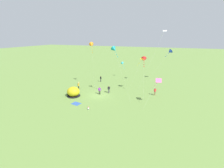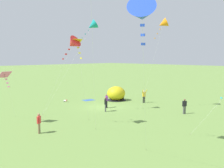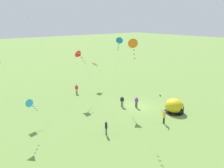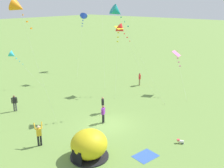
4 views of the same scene
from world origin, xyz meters
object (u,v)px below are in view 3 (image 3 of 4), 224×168
(kite_red, at_px, (79,55))
(toddler_crawling, at_px, (160,95))
(kite_orange, at_px, (134,45))
(kite_pink, at_px, (95,65))
(person_far_back, at_px, (106,127))
(person_flying_kite, at_px, (164,117))
(kite_cyan, at_px, (31,104))
(kite_white, at_px, (31,19))
(person_strolling, at_px, (122,101))
(kite_yellow, at_px, (81,56))
(person_with_toddler, at_px, (136,101))
(person_watching_sky, at_px, (77,88))
(popup_tent, at_px, (174,106))
(kite_teal, at_px, (119,42))

(kite_red, bearing_deg, toddler_crawling, -121.94)
(kite_orange, bearing_deg, kite_pink, -20.12)
(person_far_back, height_order, kite_orange, kite_orange)
(person_flying_kite, bearing_deg, toddler_crawling, -48.24)
(person_far_back, relative_size, kite_orange, 0.16)
(kite_cyan, relative_size, kite_white, 0.35)
(person_strolling, height_order, kite_yellow, kite_yellow)
(person_strolling, relative_size, person_flying_kite, 0.91)
(kite_cyan, bearing_deg, toddler_crawling, -88.08)
(toddler_crawling, xyz_separation_m, kite_pink, (11.10, 6.28, 4.45))
(person_strolling, xyz_separation_m, person_far_back, (-5.42, 7.23, 0.00))
(kite_orange, distance_m, kite_cyan, 13.02)
(kite_red, xyz_separation_m, kite_pink, (3.69, -5.61, -2.96))
(person_with_toddler, bearing_deg, kite_orange, 129.95)
(toddler_crawling, xyz_separation_m, person_strolling, (0.43, 8.67, 0.79))
(person_strolling, bearing_deg, person_watching_sky, 13.32)
(person_flying_kite, relative_size, kite_orange, 0.17)
(person_watching_sky, xyz_separation_m, kite_cyan, (-11.18, 11.84, 3.37))
(kite_cyan, bearing_deg, kite_pink, -54.43)
(person_with_toddler, height_order, kite_cyan, kite_cyan)
(person_flying_kite, distance_m, kite_red, 16.60)
(person_watching_sky, relative_size, kite_white, 0.12)
(person_flying_kite, bearing_deg, kite_orange, 66.46)
(person_far_back, height_order, kite_cyan, kite_cyan)
(popup_tent, xyz_separation_m, person_strolling, (6.45, 4.48, -0.03))
(kite_cyan, distance_m, kite_yellow, 13.78)
(person_watching_sky, bearing_deg, popup_tent, -157.38)
(kite_orange, bearing_deg, person_flying_kite, -113.54)
(person_strolling, relative_size, kite_white, 0.12)
(kite_teal, bearing_deg, person_watching_sky, 18.91)
(person_with_toddler, relative_size, kite_pink, 0.33)
(person_with_toddler, bearing_deg, kite_red, 28.82)
(toddler_crawling, distance_m, kite_teal, 12.79)
(person_strolling, xyz_separation_m, person_watching_sky, (9.99, 2.36, 0.00))
(toddler_crawling, bearing_deg, kite_red, 58.06)
(kite_white, distance_m, kite_yellow, 9.08)
(person_strolling, relative_size, kite_pink, 0.33)
(person_strolling, relative_size, kite_red, 0.21)
(kite_orange, distance_m, kite_white, 17.38)
(person_strolling, distance_m, kite_yellow, 9.77)
(person_watching_sky, height_order, kite_pink, kite_pink)
(person_strolling, xyz_separation_m, kite_yellow, (6.49, 3.22, 6.55))
(popup_tent, relative_size, kite_orange, 0.25)
(kite_cyan, height_order, kite_yellow, kite_yellow)
(person_far_back, bearing_deg, toddler_crawling, -72.58)
(kite_orange, height_order, kite_pink, kite_orange)
(kite_red, height_order, kite_white, kite_white)
(kite_orange, relative_size, kite_white, 0.79)
(popup_tent, relative_size, kite_pink, 0.55)
(person_strolling, relative_size, person_watching_sky, 1.00)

